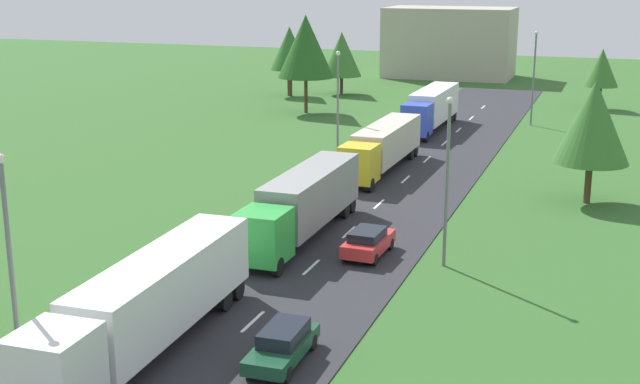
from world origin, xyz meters
The scene contains 18 objects.
road centered at (0.00, 24.50, 0.03)m, with size 10.00×140.00×0.06m, color #2B2B30.
lane_marking_centre centered at (0.00, 19.65, 0.07)m, with size 0.16×120.16×0.01m.
truck_lead centered at (-2.64, 11.66, 2.22)m, with size 2.88×14.96×3.73m.
truck_second centered at (-2.19, 28.04, 2.16)m, with size 2.50×13.85×3.69m.
truck_third centered at (-2.38, 45.66, 2.04)m, with size 2.71×13.94×3.40m.
truck_fourth centered at (-2.59, 63.92, 2.22)m, with size 2.70×13.47×3.80m.
car_second centered at (2.71, 12.67, 0.81)m, with size 1.83×4.49×1.44m.
car_third centered at (2.25, 26.11, 0.85)m, with size 2.00×4.18×1.50m.
lamppost_lead centered at (-5.82, 7.69, 4.92)m, with size 0.36×0.36×8.88m.
lamppost_second centered at (6.42, 26.06, 4.95)m, with size 0.36×0.36×8.92m.
lamppost_third centered at (-6.54, 47.28, 4.94)m, with size 0.36×0.36×8.91m.
lamppost_fourth centered at (6.22, 69.73, 5.11)m, with size 0.36×0.36×9.24m.
tree_oak centered at (12.19, 82.63, 4.53)m, with size 3.75×3.75×6.62m.
tree_birch centered at (-18.21, 83.84, 4.93)m, with size 4.88×4.88×7.62m.
tree_maple centered at (-23.73, 80.44, 5.74)m, with size 4.68×4.68×8.35m.
tree_pine centered at (12.88, 41.46, 5.45)m, with size 4.93×4.93×8.18m.
tree_ash centered at (-17.48, 69.34, 7.10)m, with size 5.99×5.99×10.41m.
distant_building centered at (-9.21, 105.62, 4.87)m, with size 17.74×10.09×9.74m, color #B2A899.
Camera 1 is at (14.45, -15.92, 15.15)m, focal length 47.81 mm.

